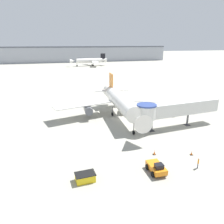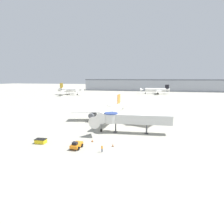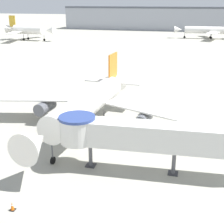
{
  "view_description": "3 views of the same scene",
  "coord_description": "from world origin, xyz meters",
  "px_view_note": "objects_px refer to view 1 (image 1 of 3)",
  "views": [
    {
      "loc": [
        -17.98,
        -47.38,
        18.11
      ],
      "look_at": [
        -5.12,
        -5.41,
        4.1
      ],
      "focal_mm": 35.0,
      "sensor_mm": 36.0,
      "label": 1
    },
    {
      "loc": [
        13.09,
        -59.11,
        16.43
      ],
      "look_at": [
        0.33,
        -2.19,
        5.03
      ],
      "focal_mm": 28.0,
      "sensor_mm": 36.0,
      "label": 2
    },
    {
      "loc": [
        13.54,
        -38.57,
        18.04
      ],
      "look_at": [
        3.15,
        0.03,
        3.78
      ],
      "focal_mm": 50.0,
      "sensor_mm": 36.0,
      "label": 3
    }
  ],
  "objects_px": {
    "jet_bridge": "(173,109)",
    "background_jet_black_tail": "(90,61)",
    "service_container_yellow": "(85,177)",
    "ground_crew_marshaller": "(198,163)",
    "traffic_cone_near_nose": "(154,152)",
    "main_airplane": "(120,102)",
    "pushback_tug_orange": "(157,168)",
    "traffic_cone_apron_front": "(192,153)"
  },
  "relations": [
    {
      "from": "pushback_tug_orange",
      "to": "ground_crew_marshaller",
      "type": "bearing_deg",
      "value": -4.95
    },
    {
      "from": "main_airplane",
      "to": "service_container_yellow",
      "type": "bearing_deg",
      "value": -114.91
    },
    {
      "from": "jet_bridge",
      "to": "service_container_yellow",
      "type": "xyz_separation_m",
      "value": [
        -21.98,
        -13.84,
        -3.79
      ]
    },
    {
      "from": "jet_bridge",
      "to": "pushback_tug_orange",
      "type": "distance_m",
      "value": 19.27
    },
    {
      "from": "main_airplane",
      "to": "pushback_tug_orange",
      "type": "relative_size",
      "value": 9.27
    },
    {
      "from": "jet_bridge",
      "to": "background_jet_black_tail",
      "type": "xyz_separation_m",
      "value": [
        9.99,
        137.95,
        -0.11
      ]
    },
    {
      "from": "ground_crew_marshaller",
      "to": "traffic_cone_near_nose",
      "type": "bearing_deg",
      "value": 75.56
    },
    {
      "from": "pushback_tug_orange",
      "to": "service_container_yellow",
      "type": "xyz_separation_m",
      "value": [
        -10.26,
        1.04,
        -0.24
      ]
    },
    {
      "from": "pushback_tug_orange",
      "to": "traffic_cone_apron_front",
      "type": "xyz_separation_m",
      "value": [
        8.2,
        2.97,
        -0.46
      ]
    },
    {
      "from": "service_container_yellow",
      "to": "background_jet_black_tail",
      "type": "xyz_separation_m",
      "value": [
        31.97,
        151.79,
        3.68
      ]
    },
    {
      "from": "traffic_cone_apron_front",
      "to": "background_jet_black_tail",
      "type": "height_order",
      "value": "background_jet_black_tail"
    },
    {
      "from": "background_jet_black_tail",
      "to": "traffic_cone_near_nose",
      "type": "bearing_deg",
      "value": -11.98
    },
    {
      "from": "service_container_yellow",
      "to": "traffic_cone_near_nose",
      "type": "height_order",
      "value": "service_container_yellow"
    },
    {
      "from": "background_jet_black_tail",
      "to": "ground_crew_marshaller",
      "type": "bearing_deg",
      "value": -10.13
    },
    {
      "from": "service_container_yellow",
      "to": "traffic_cone_apron_front",
      "type": "bearing_deg",
      "value": 5.98
    },
    {
      "from": "main_airplane",
      "to": "ground_crew_marshaller",
      "type": "xyz_separation_m",
      "value": [
        3.59,
        -25.45,
        -3.15
      ]
    },
    {
      "from": "pushback_tug_orange",
      "to": "service_container_yellow",
      "type": "height_order",
      "value": "pushback_tug_orange"
    },
    {
      "from": "jet_bridge",
      "to": "background_jet_black_tail",
      "type": "relative_size",
      "value": 0.67
    },
    {
      "from": "main_airplane",
      "to": "service_container_yellow",
      "type": "distance_m",
      "value": 27.3
    },
    {
      "from": "pushback_tug_orange",
      "to": "ground_crew_marshaller",
      "type": "height_order",
      "value": "pushback_tug_orange"
    },
    {
      "from": "pushback_tug_orange",
      "to": "background_jet_black_tail",
      "type": "distance_m",
      "value": 154.4
    },
    {
      "from": "traffic_cone_apron_front",
      "to": "ground_crew_marshaller",
      "type": "distance_m",
      "value": 4.16
    },
    {
      "from": "traffic_cone_near_nose",
      "to": "ground_crew_marshaller",
      "type": "height_order",
      "value": "ground_crew_marshaller"
    },
    {
      "from": "pushback_tug_orange",
      "to": "background_jet_black_tail",
      "type": "height_order",
      "value": "background_jet_black_tail"
    },
    {
      "from": "pushback_tug_orange",
      "to": "background_jet_black_tail",
      "type": "bearing_deg",
      "value": 83.85
    },
    {
      "from": "jet_bridge",
      "to": "pushback_tug_orange",
      "type": "relative_size",
      "value": 5.58
    },
    {
      "from": "service_container_yellow",
      "to": "ground_crew_marshaller",
      "type": "height_order",
      "value": "ground_crew_marshaller"
    },
    {
      "from": "service_container_yellow",
      "to": "background_jet_black_tail",
      "type": "distance_m",
      "value": 155.16
    },
    {
      "from": "service_container_yellow",
      "to": "main_airplane",
      "type": "bearing_deg",
      "value": 60.81
    },
    {
      "from": "main_airplane",
      "to": "background_jet_black_tail",
      "type": "distance_m",
      "value": 129.52
    },
    {
      "from": "jet_bridge",
      "to": "service_container_yellow",
      "type": "relative_size",
      "value": 7.16
    },
    {
      "from": "jet_bridge",
      "to": "pushback_tug_orange",
      "type": "bearing_deg",
      "value": -132.41
    },
    {
      "from": "traffic_cone_apron_front",
      "to": "background_jet_black_tail",
      "type": "relative_size",
      "value": 0.02
    },
    {
      "from": "main_airplane",
      "to": "pushback_tug_orange",
      "type": "height_order",
      "value": "main_airplane"
    },
    {
      "from": "ground_crew_marshaller",
      "to": "background_jet_black_tail",
      "type": "bearing_deg",
      "value": 33.12
    },
    {
      "from": "jet_bridge",
      "to": "pushback_tug_orange",
      "type": "height_order",
      "value": "jet_bridge"
    },
    {
      "from": "pushback_tug_orange",
      "to": "traffic_cone_apron_front",
      "type": "bearing_deg",
      "value": 21.87
    },
    {
      "from": "main_airplane",
      "to": "traffic_cone_near_nose",
      "type": "xyz_separation_m",
      "value": [
        -0.69,
        -19.75,
        -3.71
      ]
    },
    {
      "from": "jet_bridge",
      "to": "ground_crew_marshaller",
      "type": "height_order",
      "value": "jet_bridge"
    },
    {
      "from": "main_airplane",
      "to": "background_jet_black_tail",
      "type": "relative_size",
      "value": 1.11
    },
    {
      "from": "main_airplane",
      "to": "background_jet_black_tail",
      "type": "xyz_separation_m",
      "value": [
        18.77,
        128.16,
        0.14
      ]
    },
    {
      "from": "main_airplane",
      "to": "pushback_tug_orange",
      "type": "distance_m",
      "value": 25.06
    }
  ]
}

